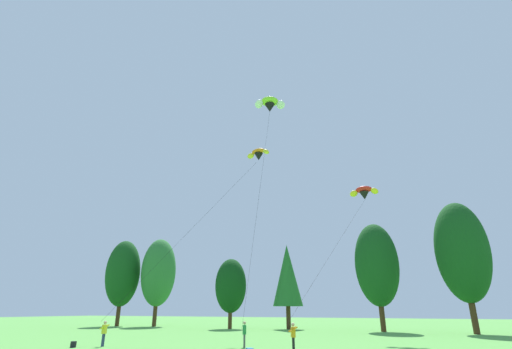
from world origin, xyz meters
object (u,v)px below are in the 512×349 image
(parafoil_kite_mid_lime_white, at_px, (270,104))
(kite_flyer_far, at_px, (293,335))
(kite_flyer_near, at_px, (104,331))
(backpack, at_px, (73,344))
(kite_flyer_mid, at_px, (244,332))
(parafoil_kite_far_red_yellow, at_px, (364,193))
(parafoil_kite_high_orange, at_px, (258,154))

(parafoil_kite_mid_lime_white, bearing_deg, kite_flyer_far, -62.08)
(kite_flyer_near, distance_m, backpack, 2.04)
(kite_flyer_mid, relative_size, parafoil_kite_far_red_yellow, 0.12)
(kite_flyer_far, bearing_deg, kite_flyer_near, -170.94)
(kite_flyer_mid, height_order, parafoil_kite_far_red_yellow, parafoil_kite_far_red_yellow)
(kite_flyer_near, xyz_separation_m, parafoil_kite_high_orange, (6.07, 13.31, 17.75))
(kite_flyer_far, bearing_deg, kite_flyer_mid, 161.26)
(parafoil_kite_high_orange, bearing_deg, parafoil_kite_mid_lime_white, 8.85)
(backpack, bearing_deg, kite_flyer_far, -12.68)
(parafoil_kite_high_orange, relative_size, parafoil_kite_mid_lime_white, 0.72)
(parafoil_kite_far_red_yellow, bearing_deg, kite_flyer_near, -136.01)
(parafoil_kite_mid_lime_white, bearing_deg, kite_flyer_near, -118.85)
(backpack, bearing_deg, parafoil_kite_far_red_yellow, 18.09)
(kite_flyer_mid, bearing_deg, parafoil_kite_mid_lime_white, 101.13)
(parafoil_kite_high_orange, height_order, parafoil_kite_far_red_yellow, parafoil_kite_high_orange)
(kite_flyer_near, xyz_separation_m, kite_flyer_far, (13.48, 2.15, 0.00))
(kite_flyer_near, relative_size, kite_flyer_far, 1.00)
(parafoil_kite_far_red_yellow, height_order, backpack, parafoil_kite_far_red_yellow)
(parafoil_kite_mid_lime_white, height_order, backpack, parafoil_kite_mid_lime_white)
(kite_flyer_near, height_order, parafoil_kite_far_red_yellow, parafoil_kite_far_red_yellow)
(parafoil_kite_far_red_yellow, distance_m, backpack, 28.43)
(parafoil_kite_far_red_yellow, bearing_deg, kite_flyer_mid, -119.97)
(backpack, bearing_deg, kite_flyer_near, 21.27)
(kite_flyer_mid, xyz_separation_m, kite_flyer_far, (4.06, -1.38, 0.01))
(kite_flyer_far, relative_size, parafoil_kite_mid_lime_white, 0.07)
(kite_flyer_far, height_order, parafoil_kite_mid_lime_white, parafoil_kite_mid_lime_white)
(kite_flyer_mid, distance_m, backpack, 11.79)
(kite_flyer_mid, bearing_deg, kite_flyer_near, -159.47)
(kite_flyer_near, bearing_deg, parafoil_kite_far_red_yellow, 43.99)
(kite_flyer_far, distance_m, parafoil_kite_far_red_yellow, 19.10)
(kite_flyer_near, height_order, backpack, kite_flyer_near)
(parafoil_kite_mid_lime_white, bearing_deg, parafoil_kite_far_red_yellow, 15.47)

